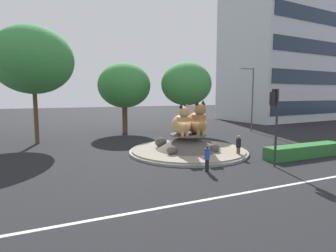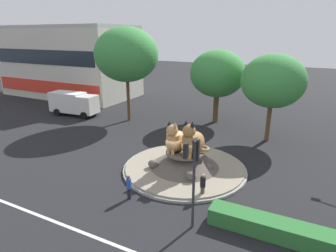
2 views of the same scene
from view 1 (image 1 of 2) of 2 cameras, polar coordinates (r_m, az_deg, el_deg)
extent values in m
plane|color=black|center=(21.54, 4.21, -5.52)|extent=(160.00, 160.00, 0.00)
cube|color=silver|center=(14.57, 21.10, -11.93)|extent=(112.00, 0.20, 0.01)
cylinder|color=gray|center=(21.52, 4.22, -5.29)|extent=(9.19, 9.19, 0.18)
cylinder|color=gray|center=(21.49, 4.22, -4.91)|extent=(8.83, 8.83, 0.11)
cone|color=#564F47|center=(21.37, 4.23, -3.23)|extent=(5.10, 5.10, 1.17)
cylinder|color=#564F47|center=(21.29, 4.25, -1.84)|extent=(2.81, 2.81, 0.12)
ellipsoid|color=#564F47|center=(22.47, 8.19, -3.58)|extent=(0.70, 0.63, 0.56)
ellipsoid|color=#564F47|center=(23.13, 4.61, -3.28)|extent=(0.66, 0.60, 0.53)
ellipsoid|color=#564F47|center=(22.04, -1.48, -3.41)|extent=(0.98, 0.70, 0.79)
ellipsoid|color=#564F47|center=(19.43, 0.82, -5.06)|extent=(0.75, 0.64, 0.60)
ellipsoid|color=#564F47|center=(20.52, 9.72, -4.50)|extent=(0.77, 0.62, 0.62)
ellipsoid|color=tan|center=(20.79, 2.78, 0.24)|extent=(1.53, 2.20, 1.51)
cylinder|color=tan|center=(20.39, 3.20, 0.59)|extent=(1.08, 1.08, 0.95)
sphere|color=tan|center=(20.18, 3.37, 2.89)|extent=(0.83, 0.83, 0.83)
torus|color=tan|center=(21.78, 2.82, -1.07)|extent=(1.11, 1.11, 0.19)
cone|color=tan|center=(20.23, 3.98, 4.26)|extent=(0.37, 0.37, 0.34)
cone|color=black|center=(20.07, 2.76, 4.25)|extent=(0.37, 0.37, 0.34)
cylinder|color=tan|center=(20.23, 3.98, -1.57)|extent=(0.27, 0.27, 0.38)
cylinder|color=tan|center=(20.10, 3.07, -1.61)|extent=(0.27, 0.27, 0.38)
ellipsoid|color=#9E703D|center=(21.40, 5.98, 0.60)|extent=(1.71, 2.44, 1.67)
cylinder|color=#9E703D|center=(20.96, 6.47, 0.99)|extent=(1.20, 1.20, 1.04)
sphere|color=#9E703D|center=(20.74, 6.69, 3.45)|extent=(0.92, 0.92, 0.92)
torus|color=#9E703D|center=(22.48, 5.90, -0.82)|extent=(1.03, 1.03, 0.21)
cone|color=black|center=(20.82, 7.35, 4.92)|extent=(0.42, 0.42, 0.38)
cone|color=black|center=(20.61, 6.07, 4.92)|extent=(0.42, 0.42, 0.38)
cylinder|color=#9E703D|center=(20.79, 7.34, -1.33)|extent=(0.29, 0.29, 0.42)
cylinder|color=#9E703D|center=(20.64, 6.38, -1.38)|extent=(0.29, 0.29, 0.42)
cylinder|color=#2D2D33|center=(18.19, 21.67, -0.47)|extent=(0.14, 0.14, 4.86)
cube|color=black|center=(18.21, 21.41, 5.57)|extent=(0.34, 0.26, 1.05)
sphere|color=red|center=(18.27, 21.26, 6.56)|extent=(0.18, 0.18, 0.18)
sphere|color=#392706|center=(18.27, 21.22, 5.58)|extent=(0.18, 0.18, 0.18)
sphere|color=black|center=(18.27, 21.18, 4.59)|extent=(0.18, 0.18, 0.18)
cube|color=black|center=(17.73, 20.98, 5.40)|extent=(0.22, 0.29, 0.80)
cube|color=silver|center=(54.67, 22.85, 16.55)|extent=(20.76, 13.66, 28.81)
cube|color=#233347|center=(50.17, 27.65, 3.46)|extent=(18.59, 1.62, 2.18)
cube|color=#233347|center=(50.20, 27.95, 8.93)|extent=(18.59, 1.62, 2.18)
cube|color=#233347|center=(50.68, 28.25, 14.36)|extent=(18.59, 1.62, 2.18)
cube|color=#233347|center=(51.60, 28.56, 19.63)|extent=(18.59, 1.62, 2.18)
cube|color=#2D7033|center=(22.18, 26.57, -4.67)|extent=(6.69, 1.20, 0.90)
cylinder|color=brown|center=(31.47, 3.78, 1.48)|extent=(0.40, 0.40, 3.41)
ellipsoid|color=#3D8E42|center=(31.36, 3.84, 8.76)|extent=(5.71, 5.71, 4.85)
cylinder|color=brown|center=(27.61, -25.84, 1.48)|extent=(0.37, 0.37, 4.73)
ellipsoid|color=#3D8E42|center=(27.69, -26.39, 12.23)|extent=(7.06, 7.06, 6.00)
cylinder|color=brown|center=(32.61, -8.99, 1.34)|extent=(0.60, 0.60, 3.12)
ellipsoid|color=#3D8E42|center=(32.49, -9.12, 8.37)|extent=(6.09, 6.09, 5.17)
cylinder|color=#4C4C51|center=(34.92, 17.21, 5.20)|extent=(0.16, 0.16, 7.66)
cylinder|color=#4C4C51|center=(34.60, 16.12, 11.42)|extent=(1.79, 0.42, 0.10)
cube|color=silver|center=(34.16, 14.77, 11.36)|extent=(0.50, 0.24, 0.16)
cylinder|color=brown|center=(20.35, 14.47, -5.36)|extent=(0.26, 0.26, 0.75)
cylinder|color=black|center=(20.22, 14.53, -3.42)|extent=(0.35, 0.35, 0.65)
sphere|color=tan|center=(20.15, 14.56, -2.21)|extent=(0.21, 0.21, 0.21)
cylinder|color=black|center=(16.38, 8.14, -8.15)|extent=(0.23, 0.23, 0.74)
cylinder|color=#284CB2|center=(16.22, 8.18, -5.79)|extent=(0.31, 0.31, 0.64)
sphere|color=brown|center=(16.13, 8.21, -4.31)|extent=(0.21, 0.21, 0.21)
camera|label=2|loc=(18.14, 65.67, 19.41)|focal=30.35mm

